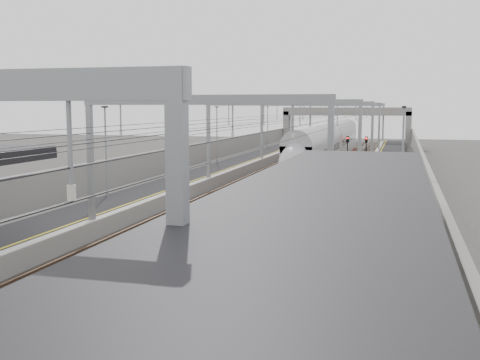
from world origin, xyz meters
The scene contains 12 objects.
platform_left centered at (-8.00, 45.00, 0.50)m, with size 4.00×120.00×1.00m, color black.
platform_right centered at (8.00, 45.00, 0.50)m, with size 4.00×120.00×1.00m, color black.
tracks centered at (0.00, 45.00, 0.05)m, with size 11.40×140.00×0.20m.
overhead_line centered at (0.00, 51.62, 6.14)m, with size 13.00×140.00×6.60m.
canopy_right centered at (8.03, 2.99, 5.09)m, with size 4.40×30.00×4.24m.
overbridge centered at (0.00, 100.00, 5.31)m, with size 22.00×2.20×6.90m.
wall_left centered at (-11.20, 45.00, 1.60)m, with size 0.30×120.00×3.20m, color gray.
wall_right centered at (11.20, 45.00, 1.60)m, with size 0.30×120.00×3.20m, color gray.
train centered at (1.50, 60.13, 2.05)m, with size 2.63×47.93×4.16m.
signal_green centered at (-5.20, 73.41, 2.42)m, with size 0.32×0.32×3.48m.
signal_red_near centered at (3.20, 66.85, 2.42)m, with size 0.32×0.32×3.48m.
signal_red_far centered at (5.40, 67.03, 2.42)m, with size 0.32×0.32×3.48m.
Camera 1 is at (9.55, -6.42, 7.01)m, focal length 45.00 mm.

